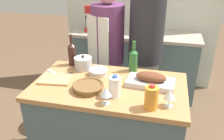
% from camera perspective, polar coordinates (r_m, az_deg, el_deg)
% --- Properties ---
extents(kitchen_island, '(1.24, 0.72, 0.91)m').
position_cam_1_polar(kitchen_island, '(2.19, -0.67, -13.91)').
color(kitchen_island, '#4C666B').
rests_on(kitchen_island, ground_plane).
extents(back_counter, '(1.75, 0.60, 0.90)m').
position_cam_1_polar(back_counter, '(3.48, 5.43, 1.84)').
color(back_counter, '#4C666B').
rests_on(back_counter, ground_plane).
extents(back_wall, '(2.25, 0.10, 2.55)m').
position_cam_1_polar(back_wall, '(3.58, 6.86, 16.23)').
color(back_wall, silver).
rests_on(back_wall, ground_plane).
extents(roasting_pan, '(0.39, 0.23, 0.11)m').
position_cam_1_polar(roasting_pan, '(1.93, 9.30, -2.49)').
color(roasting_pan, '#BCBCC1').
rests_on(roasting_pan, kitchen_island).
extents(wicker_basket, '(0.25, 0.25, 0.05)m').
position_cam_1_polar(wicker_basket, '(1.85, -5.78, -4.00)').
color(wicker_basket, brown).
rests_on(wicker_basket, kitchen_island).
extents(cutting_board, '(0.28, 0.23, 0.02)m').
position_cam_1_polar(cutting_board, '(2.05, -13.40, -2.15)').
color(cutting_board, tan).
rests_on(cutting_board, kitchen_island).
extents(stock_pot, '(0.16, 0.16, 0.14)m').
position_cam_1_polar(stock_pot, '(2.19, -6.94, 1.65)').
color(stock_pot, '#B7B7BC').
rests_on(stock_pot, kitchen_island).
extents(mixing_bowl, '(0.17, 0.17, 0.06)m').
position_cam_1_polar(mixing_bowl, '(2.07, -3.33, -0.42)').
color(mixing_bowl, beige).
rests_on(mixing_bowl, kitchen_island).
extents(juice_jug, '(0.09, 0.09, 0.18)m').
position_cam_1_polar(juice_jug, '(1.62, 9.45, -6.56)').
color(juice_jug, orange).
rests_on(juice_jug, kitchen_island).
extents(milk_jug, '(0.09, 0.09, 0.17)m').
position_cam_1_polar(milk_jug, '(1.74, 0.69, -4.04)').
color(milk_jug, white).
rests_on(milk_jug, kitchen_island).
extents(wine_bottle_green, '(0.08, 0.08, 0.30)m').
position_cam_1_polar(wine_bottle_green, '(2.27, -9.56, 4.01)').
color(wine_bottle_green, '#381E19').
rests_on(wine_bottle_green, kitchen_island).
extents(wine_bottle_dark, '(0.08, 0.08, 0.28)m').
position_cam_1_polar(wine_bottle_dark, '(2.12, 5.17, 2.54)').
color(wine_bottle_dark, '#28662D').
rests_on(wine_bottle_dark, kitchen_island).
extents(wine_glass_left, '(0.08, 0.08, 0.13)m').
position_cam_1_polar(wine_glass_left, '(1.66, 13.71, -5.78)').
color(wine_glass_left, silver).
rests_on(wine_glass_left, kitchen_island).
extents(wine_glass_right, '(0.08, 0.08, 0.13)m').
position_cam_1_polar(wine_glass_right, '(1.64, -1.48, -5.33)').
color(wine_glass_right, silver).
rests_on(wine_glass_right, kitchen_island).
extents(knife_chef, '(0.26, 0.16, 0.01)m').
position_cam_1_polar(knife_chef, '(2.14, -12.96, -1.07)').
color(knife_chef, '#B7B7BC').
rests_on(knife_chef, kitchen_island).
extents(knife_paring, '(0.18, 0.12, 0.01)m').
position_cam_1_polar(knife_paring, '(2.13, -11.63, -1.02)').
color(knife_paring, '#B7B7BC').
rests_on(knife_paring, kitchen_island).
extents(stand_mixer, '(0.18, 0.14, 0.35)m').
position_cam_1_polar(stand_mixer, '(3.34, -4.83, 11.66)').
color(stand_mixer, '#B22323').
rests_on(stand_mixer, back_counter).
extents(condiment_bottle_tall, '(0.06, 0.06, 0.15)m').
position_cam_1_polar(condiment_bottle_tall, '(3.39, 8.50, 10.33)').
color(condiment_bottle_tall, '#234C28').
rests_on(condiment_bottle_tall, back_counter).
extents(condiment_bottle_short, '(0.06, 0.06, 0.17)m').
position_cam_1_polar(condiment_bottle_short, '(3.16, 10.88, 9.15)').
color(condiment_bottle_short, '#234C28').
rests_on(condiment_bottle_short, back_counter).
extents(condiment_bottle_extra, '(0.05, 0.05, 0.19)m').
position_cam_1_polar(condiment_bottle_extra, '(3.52, -6.06, 11.35)').
color(condiment_bottle_extra, '#234C28').
rests_on(condiment_bottle_extra, back_counter).
extents(person_cook_aproned, '(0.37, 0.39, 1.60)m').
position_cam_1_polar(person_cook_aproned, '(2.65, -1.03, 4.20)').
color(person_cook_aproned, beige).
rests_on(person_cook_aproned, ground_plane).
extents(person_cook_guest, '(0.36, 0.36, 1.72)m').
position_cam_1_polar(person_cook_guest, '(2.56, 8.04, 4.88)').
color(person_cook_guest, beige).
rests_on(person_cook_guest, ground_plane).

